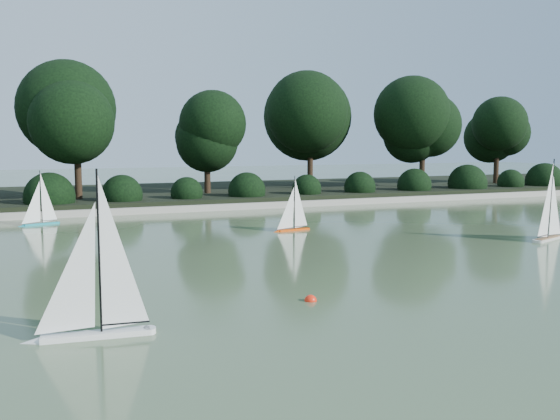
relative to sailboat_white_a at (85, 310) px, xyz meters
name	(u,v)px	position (x,y,z in m)	size (l,w,h in m)	color
ground	(364,273)	(4.13, 1.61, -0.28)	(80.00, 80.00, 0.00)	#3F5533
pond_coping	(198,208)	(4.13, 10.61, -0.19)	(40.00, 0.35, 0.18)	gray
far_bank	(166,195)	(4.13, 14.61, -0.13)	(40.00, 8.00, 0.30)	black
tree_line	(213,120)	(5.36, 13.04, 2.36)	(26.31, 3.93, 4.39)	black
shrub_hedge	(189,193)	(4.13, 11.51, 0.17)	(29.10, 1.10, 1.10)	black
sailboat_white_a	(85,310)	(0.00, 0.00, 0.00)	(1.30, 0.34, 1.77)	white
sailboat_white_b	(551,226)	(9.17, 2.89, -0.02)	(1.22, 0.59, 1.70)	beige
sailboat_orange	(290,222)	(4.92, 6.04, -0.08)	(0.93, 0.27, 1.27)	#ED4809
sailboat_teal	(37,216)	(-0.12, 9.23, -0.07)	(0.97, 0.46, 1.35)	teal
race_buoy	(311,301)	(2.67, 0.43, -0.28)	(0.15, 0.15, 0.15)	red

